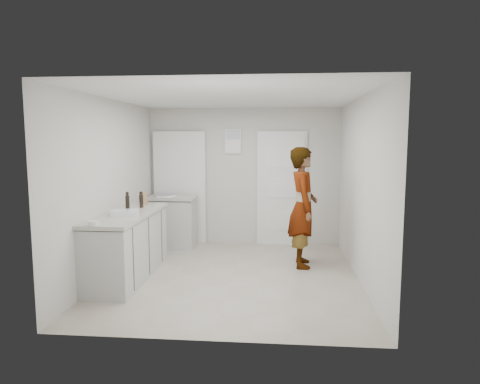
# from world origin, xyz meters

# --- Properties ---
(ground) EXTENTS (4.00, 4.00, 0.00)m
(ground) POSITION_xyz_m (0.00, 0.00, 0.00)
(ground) COLOR #A89D8D
(ground) RESTS_ON ground
(room_shell) EXTENTS (4.00, 4.00, 4.00)m
(room_shell) POSITION_xyz_m (-0.17, 1.95, 1.02)
(room_shell) COLOR silver
(room_shell) RESTS_ON ground
(main_counter) EXTENTS (0.64, 1.96, 0.93)m
(main_counter) POSITION_xyz_m (-1.45, -0.20, 0.43)
(main_counter) COLOR silver
(main_counter) RESTS_ON ground
(side_counter) EXTENTS (0.84, 0.61, 0.93)m
(side_counter) POSITION_xyz_m (-1.25, 1.55, 0.43)
(side_counter) COLOR silver
(side_counter) RESTS_ON ground
(person) EXTENTS (0.47, 0.68, 1.82)m
(person) POSITION_xyz_m (1.01, 0.59, 0.91)
(person) COLOR silver
(person) RESTS_ON ground
(cake_mix_box) EXTENTS (0.13, 0.08, 0.20)m
(cake_mix_box) POSITION_xyz_m (-1.44, 0.52, 1.02)
(cake_mix_box) COLOR #9E784F
(cake_mix_box) RESTS_ON main_counter
(spice_jar) EXTENTS (0.05, 0.05, 0.08)m
(spice_jar) POSITION_xyz_m (-1.40, 0.25, 0.96)
(spice_jar) COLOR tan
(spice_jar) RESTS_ON main_counter
(oil_cruet_a) EXTENTS (0.06, 0.06, 0.24)m
(oil_cruet_a) POSITION_xyz_m (-1.39, 0.25, 1.04)
(oil_cruet_a) COLOR black
(oil_cruet_a) RESTS_ON main_counter
(oil_cruet_b) EXTENTS (0.06, 0.06, 0.26)m
(oil_cruet_b) POSITION_xyz_m (-1.52, 0.04, 1.05)
(oil_cruet_b) COLOR black
(oil_cruet_b) RESTS_ON main_counter
(baking_dish) EXTENTS (0.43, 0.37, 0.06)m
(baking_dish) POSITION_xyz_m (-1.41, -0.39, 0.95)
(baking_dish) COLOR silver
(baking_dish) RESTS_ON main_counter
(egg_bowl) EXTENTS (0.13, 0.13, 0.05)m
(egg_bowl) POSITION_xyz_m (-1.52, -1.10, 0.95)
(egg_bowl) COLOR silver
(egg_bowl) RESTS_ON main_counter
(papers) EXTENTS (0.33, 0.39, 0.01)m
(papers) POSITION_xyz_m (-1.33, 1.53, 0.93)
(papers) COLOR white
(papers) RESTS_ON side_counter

